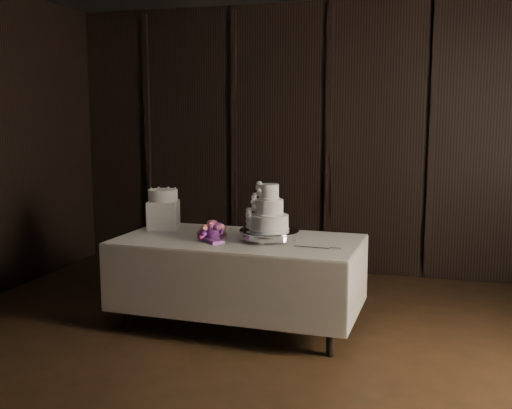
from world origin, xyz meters
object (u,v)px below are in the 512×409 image
at_px(cake_stand, 269,235).
at_px(wedding_cake, 265,212).
at_px(display_table, 239,279).
at_px(small_cake, 163,195).
at_px(bouquet, 212,232).
at_px(box_pedestal, 163,215).

xyz_separation_m(cake_stand, wedding_cake, (-0.03, -0.02, 0.19)).
xyz_separation_m(display_table, cake_stand, (0.27, -0.02, 0.39)).
xyz_separation_m(wedding_cake, small_cake, (-1.02, 0.27, 0.06)).
bearing_deg(small_cake, wedding_cake, -14.89).
bearing_deg(wedding_cake, cake_stand, 15.62).
relative_size(bouquet, small_cake, 1.52).
distance_m(box_pedestal, small_cake, 0.18).
relative_size(bouquet, box_pedestal, 1.52).
distance_m(wedding_cake, bouquet, 0.47).
bearing_deg(display_table, small_cake, 165.41).
distance_m(wedding_cake, small_cake, 1.06).
bearing_deg(bouquet, wedding_cake, 8.15).
bearing_deg(bouquet, display_table, 27.74).
bearing_deg(wedding_cake, box_pedestal, 150.99).
bearing_deg(box_pedestal, cake_stand, -13.71).
height_order(cake_stand, wedding_cake, wedding_cake).
bearing_deg(box_pedestal, bouquet, -29.54).
distance_m(display_table, small_cake, 1.04).
height_order(cake_stand, box_pedestal, box_pedestal).
height_order(bouquet, box_pedestal, box_pedestal).
bearing_deg(display_table, cake_stand, -3.16).
distance_m(cake_stand, small_cake, 1.11).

